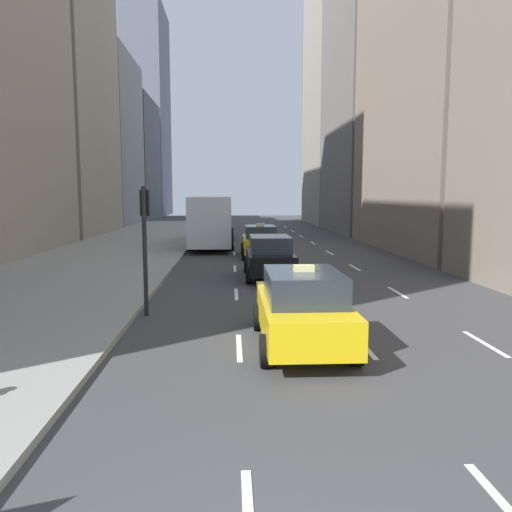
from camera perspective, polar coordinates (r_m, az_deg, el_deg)
name	(u,v)px	position (r m, az deg, el deg)	size (l,w,h in m)	color
sidewalk_left	(119,251)	(30.66, -15.35, 0.57)	(8.00, 66.00, 0.15)	gray
lane_markings	(288,260)	(26.14, 3.67, -0.42)	(5.72, 56.00, 0.01)	white
building_row_left	(80,84)	(50.59, -19.43, 18.01)	(6.00, 87.85, 33.42)	#4C515B
building_row_right	(411,11)	(39.34, 17.31, 25.19)	(6.00, 62.29, 34.63)	gray
taxi_lead	(302,308)	(11.16, 5.29, -5.93)	(2.02, 4.40, 1.87)	yellow
taxi_second	(260,241)	(27.10, 0.45, 1.72)	(2.02, 4.40, 1.87)	yellow
sedan_black_near	(270,256)	(20.33, 1.57, -0.05)	(2.02, 4.41, 1.73)	black
city_bus	(212,219)	(33.61, -5.00, 4.26)	(2.80, 11.61, 3.25)	silver
traffic_light_pole	(145,230)	(14.15, -12.58, 2.94)	(0.24, 0.42, 3.60)	black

